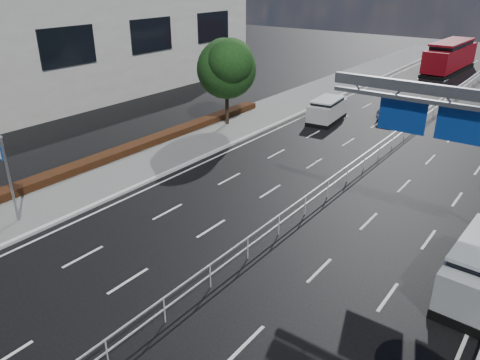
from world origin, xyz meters
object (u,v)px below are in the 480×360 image
Objects in this scene: red_bus at (450,56)px; near_car_dark at (462,58)px; toilet_sign at (1,163)px; white_minivan at (327,110)px; near_car_silver at (394,108)px.

near_car_dark is (0.16, 5.75, -0.99)m from red_bus.
toilet_sign is 56.63m from near_car_dark.
red_bus reaches higher than near_car_dark.
red_bus is at bearing 79.65° from white_minivan.
near_car_dark is (-1.37, 28.28, 0.12)m from near_car_silver.
toilet_sign reaches higher than near_car_silver.
red_bus reaches higher than near_car_silver.
red_bus is at bearing 82.14° from toilet_sign.
red_bus is (6.96, 50.39, -1.09)m from toilet_sign.
toilet_sign is 1.00× the size of near_car_silver.
near_car_silver is at bearing 85.34° from near_car_dark.
toilet_sign is 50.88m from red_bus.
near_car_dark is at bearing 90.80° from red_bus.
near_car_silver is (3.86, 4.32, -0.17)m from white_minivan.
white_minivan is (4.62, 23.54, -2.04)m from toilet_sign.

